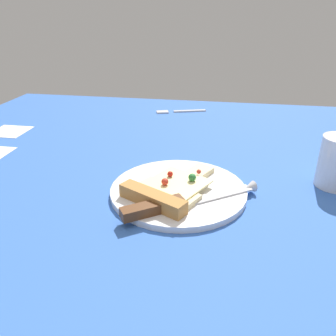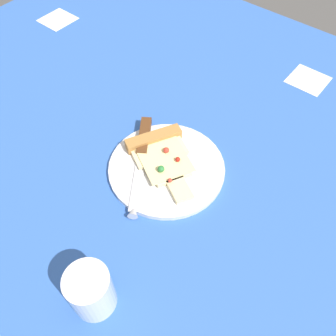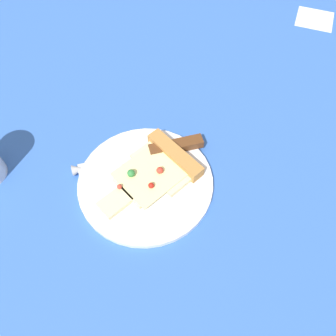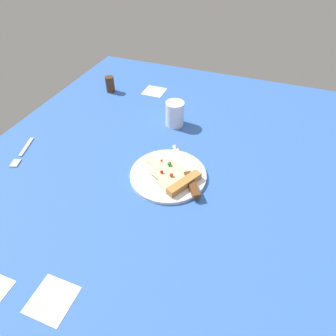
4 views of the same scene
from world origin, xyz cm
name	(u,v)px [view 2 (image 2 of 4)]	position (x,y,z in cm)	size (l,w,h in cm)	color
ground_plane	(122,171)	(-0.01, -0.01, -1.50)	(143.80, 143.80, 3.00)	#3360B7
plate	(167,168)	(-5.34, 7.58, 0.53)	(23.52, 23.52, 1.06)	silver
pizza_slice	(162,155)	(-6.55, 5.29, 1.86)	(15.12, 19.03, 2.65)	beige
knife	(142,154)	(-4.32, 1.85, 1.66)	(20.90, 15.43, 2.45)	silver
drinking_glass	(91,291)	(22.09, 15.28, 4.62)	(6.87, 6.87, 9.23)	white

